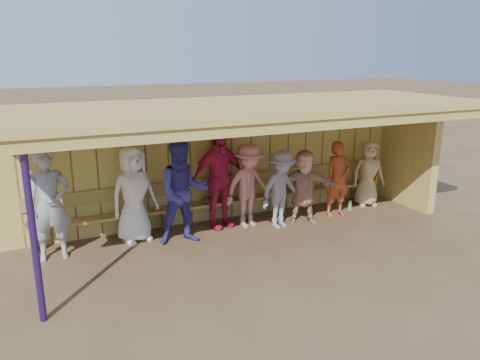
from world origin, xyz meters
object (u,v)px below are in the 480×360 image
at_px(player_f, 304,187).
at_px(bench, 224,196).
at_px(player_g, 338,179).
at_px(player_h, 368,173).
at_px(player_d, 219,179).
at_px(player_b, 134,194).
at_px(player_a, 50,205).
at_px(player_extra, 249,186).
at_px(player_e, 281,189).
at_px(player_c, 183,192).

xyz_separation_m(player_f, bench, (-1.41, 0.78, -0.23)).
xyz_separation_m(player_g, player_h, (1.05, 0.29, -0.06)).
bearing_deg(player_d, player_b, 172.01).
bearing_deg(player_d, player_g, -17.91).
bearing_deg(player_h, bench, -172.48).
xyz_separation_m(player_a, player_d, (3.09, 0.22, 0.05)).
bearing_deg(player_a, player_extra, 1.34).
distance_m(player_b, bench, 1.97).
bearing_deg(player_d, bench, 42.87).
distance_m(player_a, player_e, 4.20).
bearing_deg(bench, player_extra, -58.70).
relative_size(player_e, bench, 0.20).
xyz_separation_m(player_f, player_extra, (-1.10, 0.27, 0.08)).
xyz_separation_m(player_extra, bench, (-0.31, 0.51, -0.31)).
distance_m(player_b, player_g, 4.20).
xyz_separation_m(player_b, player_c, (0.79, -0.44, 0.06)).
distance_m(player_d, player_e, 1.23).
distance_m(player_d, player_f, 1.73).
bearing_deg(player_e, player_g, -11.95).
height_order(player_h, bench, player_h).
height_order(player_b, player_f, player_b).
bearing_deg(bench, player_h, -7.17).
bearing_deg(player_h, player_f, -154.67).
height_order(player_d, player_e, player_d).
xyz_separation_m(player_c, player_f, (2.52, -0.02, -0.19)).
height_order(player_e, player_f, player_e).
bearing_deg(player_c, bench, 41.13).
bearing_deg(player_g, player_extra, 174.88).
bearing_deg(player_b, player_a, 172.76).
bearing_deg(player_b, player_e, -25.19).
height_order(player_g, bench, player_g).
bearing_deg(bench, player_d, -128.33).
distance_m(player_a, player_extra, 3.64).
relative_size(player_b, player_c, 0.94).
distance_m(player_g, player_h, 1.09).
bearing_deg(player_c, player_b, 157.85).
xyz_separation_m(player_b, player_d, (1.66, 0.02, 0.10)).
bearing_deg(player_a, player_f, -2.01).
xyz_separation_m(player_d, player_g, (2.52, -0.40, -0.19)).
bearing_deg(player_a, player_b, 8.90).
bearing_deg(player_c, player_g, 7.64).
xyz_separation_m(player_c, player_h, (4.44, 0.35, -0.20)).
relative_size(player_g, player_h, 1.08).
bearing_deg(player_g, player_h, 16.24).
relative_size(player_d, player_e, 1.28).
bearing_deg(player_e, player_h, -7.20).
height_order(player_d, player_g, player_d).
xyz_separation_m(player_a, player_g, (5.61, -0.18, -0.14)).
bearing_deg(player_c, player_h, 11.17).
height_order(player_e, player_g, player_g).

